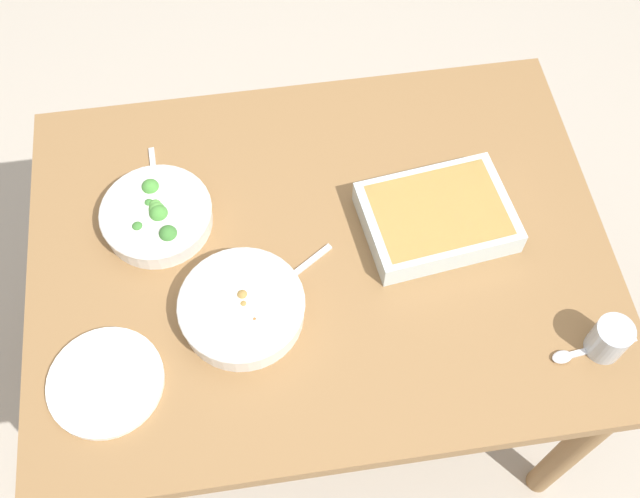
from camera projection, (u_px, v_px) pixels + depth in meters
The scene contains 10 objects.
ground_plane at pixel (320, 374), 2.21m from camera, with size 6.00×6.00×0.00m, color #B2A899.
dining_table at pixel (320, 269), 1.64m from camera, with size 1.20×0.90×0.74m.
stew_bowl at pixel (242, 308), 1.46m from camera, with size 0.25×0.25×0.06m.
broccoli_bowl at pixel (157, 215), 1.57m from camera, with size 0.23×0.23×0.07m.
baking_dish at pixel (437, 216), 1.56m from camera, with size 0.32×0.26×0.06m.
drink_cup at pixel (609, 340), 1.42m from camera, with size 0.07×0.07×0.08m.
side_plate at pixel (106, 382), 1.42m from camera, with size 0.22×0.22×0.01m, color white.
spoon_by_stew at pixel (289, 278), 1.53m from camera, with size 0.16×0.11×0.01m.
spoon_by_broccoli at pixel (156, 189), 1.63m from camera, with size 0.03×0.18×0.01m.
spoon_spare at pixel (582, 352), 1.45m from camera, with size 0.18×0.04×0.01m.
Camera 1 is at (0.11, 0.77, 2.10)m, focal length 42.42 mm.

